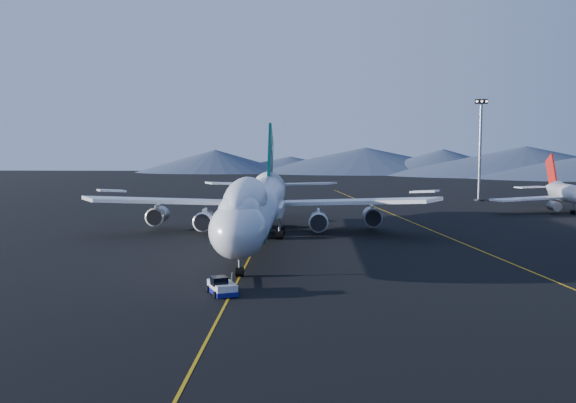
{
  "coord_description": "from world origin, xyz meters",
  "views": [
    {
      "loc": [
        7.97,
        -98.92,
        15.39
      ],
      "look_at": [
        4.58,
        2.91,
        6.0
      ],
      "focal_mm": 40.0,
      "sensor_mm": 36.0,
      "label": 1
    }
  ],
  "objects": [
    {
      "name": "ground",
      "position": [
        0.0,
        0.0,
        0.0
      ],
      "size": [
        500.0,
        500.0,
        0.0
      ],
      "primitive_type": "plane",
      "color": "black",
      "rests_on": "ground"
    },
    {
      "name": "taxiway_line_main",
      "position": [
        0.0,
        0.0,
        0.01
      ],
      "size": [
        0.25,
        220.0,
        0.01
      ],
      "primitive_type": "cube",
      "color": "#D5980C",
      "rests_on": "ground"
    },
    {
      "name": "taxiway_line_side",
      "position": [
        30.0,
        10.0,
        0.01
      ],
      "size": [
        28.08,
        198.09,
        0.01
      ],
      "primitive_type": "cube",
      "rotation": [
        0.0,
        0.0,
        0.14
      ],
      "color": "#D5980C",
      "rests_on": "ground"
    },
    {
      "name": "boeing_747",
      "position": [
        0.0,
        0.03,
        5.81
      ],
      "size": [
        59.62,
        72.43,
        19.37
      ],
      "color": "silver",
      "rests_on": "ground"
    },
    {
      "name": "pushback_tug",
      "position": [
        -0.87,
        -35.01,
        0.6
      ],
      "size": [
        3.75,
        4.9,
        1.91
      ],
      "rotation": [
        0.0,
        0.0,
        0.41
      ],
      "color": "silver",
      "rests_on": "ground"
    },
    {
      "name": "floodlight_mast",
      "position": [
        52.99,
        72.13,
        13.54
      ],
      "size": [
        3.3,
        2.48,
        26.72
      ],
      "rotation": [
        0.0,
        0.0,
        0.23
      ],
      "color": "black",
      "rests_on": "ground"
    }
  ]
}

